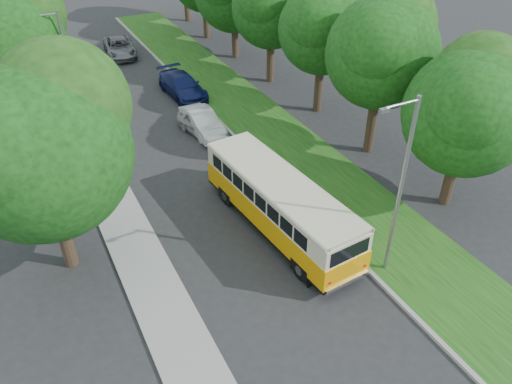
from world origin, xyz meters
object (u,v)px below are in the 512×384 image
vintage_bus (280,205)px  car_white (202,122)px  lamppost_far (68,70)px  car_grey (120,47)px  lamppost_near (399,186)px  car_silver (203,124)px  car_blue (182,86)px

vintage_bus → car_white: bearing=82.2°
lamppost_far → car_grey: bearing=65.4°
vintage_bus → lamppost_near: bearing=-64.6°
car_silver → car_grey: car_grey is taller
car_silver → vintage_bus: bearing=-105.5°
vintage_bus → car_silver: size_ratio=2.41×
lamppost_far → car_blue: lamppost_far is taller
lamppost_near → lamppost_far: (-8.91, 18.50, -0.25)m
car_blue → car_grey: (-1.83, 10.37, -0.05)m
car_silver → car_blue: (0.95, 6.10, 0.09)m
lamppost_near → lamppost_far: 20.53m
vintage_bus → car_silver: 10.48m
lamppost_near → lamppost_far: bearing=115.7°
lamppost_far → car_blue: bearing=17.8°
lamppost_far → car_white: 8.35m
car_grey → vintage_bus: bearing=-82.6°
lamppost_far → vintage_bus: lamppost_far is taller
car_blue → car_grey: 10.53m
car_silver → car_white: bearing=56.7°
lamppost_near → vintage_bus: size_ratio=0.83×
lamppost_near → car_white: 15.67m
lamppost_far → car_blue: (7.70, 2.47, -3.35)m
lamppost_far → car_silver: lamppost_far is taller
car_silver → car_grey: size_ratio=0.78×
car_silver → car_blue: bearing=68.0°
lamppost_far → car_white: (6.83, -3.41, -3.40)m
car_grey → car_silver: bearing=-80.5°
lamppost_far → car_blue: size_ratio=1.42×
car_silver → car_white: car_white is taller
car_silver → car_white: size_ratio=0.91×
vintage_bus → car_grey: bearing=85.9°
car_grey → lamppost_near: bearing=-78.0°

